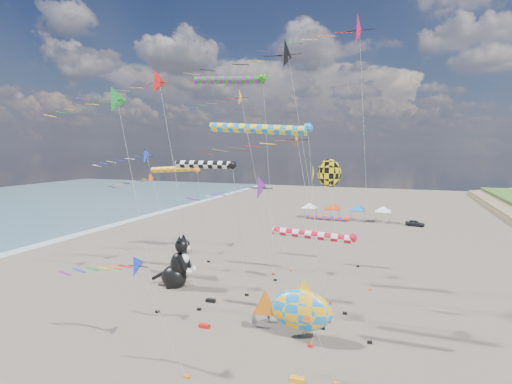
{
  "coord_description": "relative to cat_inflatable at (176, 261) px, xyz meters",
  "views": [
    {
      "loc": [
        11.68,
        -22.96,
        15.0
      ],
      "look_at": [
        -0.86,
        12.0,
        10.85
      ],
      "focal_mm": 28.0,
      "sensor_mm": 36.0,
      "label": 1
    }
  ],
  "objects": [
    {
      "name": "ground",
      "position": [
        10.44,
        -13.39,
        -2.9
      ],
      "size": [
        260.0,
        260.0,
        0.0
      ],
      "primitive_type": "plane",
      "color": "brown",
      "rests_on": "ground"
    },
    {
      "name": "delta_kite_0",
      "position": [
        -0.03,
        -4.73,
        17.87
      ],
      "size": [
        13.26,
        2.34,
        22.25
      ],
      "color": "red",
      "rests_on": "ground"
    },
    {
      "name": "delta_kite_1",
      "position": [
        11.2,
        0.82,
        20.59
      ],
      "size": [
        14.76,
        2.93,
        25.19
      ],
      "color": "black",
      "rests_on": "ground"
    },
    {
      "name": "delta_kite_2",
      "position": [
        12.42,
        -3.28,
        12.48
      ],
      "size": [
        11.89,
        2.17,
        16.79
      ],
      "color": "orange",
      "rests_on": "ground"
    },
    {
      "name": "delta_kite_3",
      "position": [
        -7.1,
        5.08,
        7.84
      ],
      "size": [
        9.57,
        1.61,
        11.97
      ],
      "color": "orange",
      "rests_on": "ground"
    },
    {
      "name": "delta_kite_4",
      "position": [
        16.8,
        6.06,
        23.57
      ],
      "size": [
        12.97,
        3.15,
        28.25
      ],
      "color": "#E50B46",
      "rests_on": "ground"
    },
    {
      "name": "delta_kite_5",
      "position": [
        5.55,
        -14.77,
        3.79
      ],
      "size": [
        9.19,
        1.68,
        7.93
      ],
      "color": "blue",
      "rests_on": "ground"
    },
    {
      "name": "delta_kite_6",
      "position": [
        -2.71,
        -6.51,
        16.15
      ],
      "size": [
        12.23,
        2.5,
        20.56
      ],
      "color": "#138D2B",
      "rests_on": "ground"
    },
    {
      "name": "delta_kite_7",
      "position": [
        5.48,
        9.56,
        6.87
      ],
      "size": [
        10.68,
        1.98,
        11.09
      ],
      "color": "#1076C3",
      "rests_on": "ground"
    },
    {
      "name": "delta_kite_8",
      "position": [
        -4.71,
        0.07,
        10.89
      ],
      "size": [
        10.92,
        1.92,
        15.11
      ],
      "color": "blue",
      "rests_on": "ground"
    },
    {
      "name": "delta_kite_9",
      "position": [
        3.65,
        7.42,
        17.75
      ],
      "size": [
        12.09,
        2.13,
        22.06
      ],
      "color": "yellow",
      "rests_on": "ground"
    },
    {
      "name": "delta_kite_10",
      "position": [
        13.41,
        -12.28,
        9.26
      ],
      "size": [
        10.33,
        1.66,
        13.4
      ],
      "color": "#711DA0",
      "rests_on": "ground"
    },
    {
      "name": "windsock_0",
      "position": [
        13.95,
        14.1,
        3.06
      ],
      "size": [
        6.88,
        0.66,
        6.33
      ],
      "color": "red",
      "rests_on": "ground"
    },
    {
      "name": "windsock_1",
      "position": [
        -5.42,
        9.61,
        9.21
      ],
      "size": [
        8.38,
        0.81,
        12.56
      ],
      "color": "orange",
      "rests_on": "ground"
    },
    {
      "name": "windsock_2",
      "position": [
        3.85,
        0.15,
        10.31
      ],
      "size": [
        7.89,
        0.83,
        13.68
      ],
      "color": "black",
      "rests_on": "ground"
    },
    {
      "name": "windsock_3",
      "position": [
        11.33,
        -4.75,
        13.58
      ],
      "size": [
        10.22,
        0.81,
        16.95
      ],
      "color": "#167FE2",
      "rests_on": "ground"
    },
    {
      "name": "windsock_4",
      "position": [
        16.23,
        -5.92,
        5.21
      ],
      "size": [
        7.98,
        0.69,
        8.51
      ],
      "color": "red",
      "rests_on": "ground"
    },
    {
      "name": "windsock_5",
      "position": [
        4.33,
        5.51,
        19.49
      ],
      "size": [
        9.78,
        0.91,
        22.92
      ],
      "color": "#238117",
      "rests_on": "ground"
    },
    {
      "name": "angelfish_kite",
      "position": [
        15.82,
        0.9,
        9.62
      ],
      "size": [
        3.74,
        3.02,
        13.93
      ],
      "color": "yellow",
      "rests_on": "ground"
    },
    {
      "name": "cat_inflatable",
      "position": [
        0.0,
        0.0,
        0.0
      ],
      "size": [
        4.41,
        2.4,
        5.79
      ],
      "primitive_type": null,
      "rotation": [
        0.0,
        0.0,
        0.06
      ],
      "color": "black",
      "rests_on": "ground"
    },
    {
      "name": "fish_inflatable",
      "position": [
        15.27,
        -7.02,
        -0.5
      ],
      "size": [
        6.65,
        2.62,
        4.93
      ],
      "color": "#1581D3",
      "rests_on": "ground"
    },
    {
      "name": "person_adult",
      "position": [
        11.16,
        -6.24,
        -2.12
      ],
      "size": [
        0.58,
        0.39,
        1.55
      ],
      "primitive_type": "imported",
      "rotation": [
        0.0,
        0.0,
        -0.04
      ],
      "color": "#908F9D",
      "rests_on": "ground"
    },
    {
      "name": "child_green",
      "position": [
        15.43,
        -6.07,
        -2.36
      ],
      "size": [
        0.64,
        0.59,
        1.06
      ],
      "primitive_type": "imported",
      "rotation": [
        0.0,
        0.0,
        -0.47
      ],
      "color": "#229158",
      "rests_on": "ground"
    },
    {
      "name": "child_blue",
      "position": [
        12.01,
        -4.98,
        -2.43
      ],
      "size": [
        0.59,
        0.39,
        0.93
      ],
      "primitive_type": "imported",
      "rotation": [
        0.0,
        0.0,
        0.34
      ],
      "color": "#2D6DBD",
      "rests_on": "ground"
    },
    {
      "name": "kite_bag_0",
      "position": [
        7.29,
        -7.8,
        -2.75
      ],
      "size": [
        0.9,
        0.44,
        0.3
      ],
      "primitive_type": "cube",
      "color": "red",
      "rests_on": "ground"
    },
    {
      "name": "kite_bag_1",
      "position": [
        5.31,
        -2.59,
        -2.75
      ],
      "size": [
        0.9,
        0.44,
        0.3
      ],
      "primitive_type": "cube",
      "color": "black",
      "rests_on": "ground"
    },
    {
      "name": "kite_bag_2",
      "position": [
        16.46,
        -12.75,
        -2.75
      ],
      "size": [
        0.9,
        0.44,
        0.3
      ],
      "primitive_type": "cube",
      "color": "#F6A114",
      "rests_on": "ground"
    },
    {
      "name": "tent_row",
      "position": [
        11.94,
        46.61,
        0.25
      ],
      "size": [
        19.2,
        4.2,
        3.8
      ],
      "color": "white",
      "rests_on": "ground"
    },
    {
      "name": "parked_car",
      "position": [
        25.4,
        44.61,
        -2.3
      ],
      "size": [
        3.69,
        1.99,
        1.19
      ],
      "primitive_type": "imported",
      "rotation": [
        0.0,
        0.0,
        1.4
      ],
      "color": "#26262D",
      "rests_on": "ground"
    }
  ]
}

